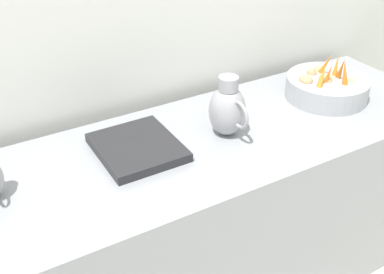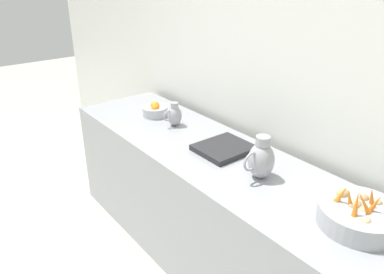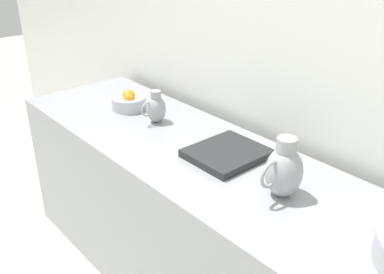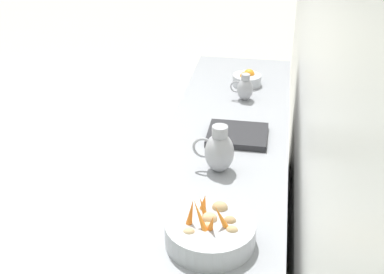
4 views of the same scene
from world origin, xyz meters
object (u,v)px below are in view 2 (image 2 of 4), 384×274
Objects in this scene: orange_bowl at (155,110)px; metal_pitcher_short at (174,115)px; metal_pitcher_tall at (261,159)px; vegetable_colander at (359,215)px.

orange_bowl is 1.11× the size of metal_pitcher_short.
metal_pitcher_short is at bearing -93.62° from metal_pitcher_tall.
metal_pitcher_tall is at bearing 87.39° from orange_bowl.
metal_pitcher_short is at bearing -90.80° from vegetable_colander.
metal_pitcher_short is (-0.02, -1.49, 0.03)m from vegetable_colander.
orange_bowl is at bearing -89.04° from metal_pitcher_short.
orange_bowl is 0.79× the size of metal_pitcher_tall.
vegetable_colander reaches higher than metal_pitcher_short.
metal_pitcher_tall is 1.40× the size of metal_pitcher_short.
vegetable_colander is 0.58m from metal_pitcher_tall.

